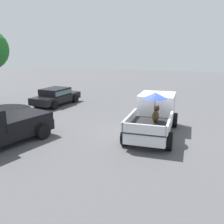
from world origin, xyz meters
TOP-DOWN VIEW (x-y plane):
  - ground_plane at (0.00, 0.00)m, footprint 80.00×80.00m
  - pickup_truck_main at (0.46, 0.02)m, footprint 5.16×2.51m
  - parked_sedan_near at (4.30, 8.62)m, footprint 4.42×2.22m

SIDE VIEW (x-z plane):
  - ground_plane at x=0.00m, z-range 0.00..0.00m
  - parked_sedan_near at x=4.30m, z-range 0.08..1.41m
  - pickup_truck_main at x=0.46m, z-range -0.20..2.13m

